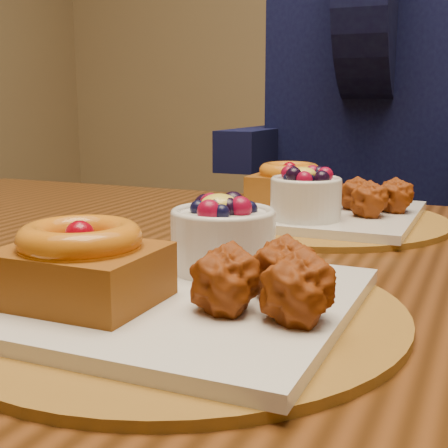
{
  "coord_description": "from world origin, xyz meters",
  "views": [
    {
      "loc": [
        0.19,
        -0.72,
        0.93
      ],
      "look_at": [
        -0.02,
        -0.23,
        0.83
      ],
      "focal_mm": 50.0,
      "sensor_mm": 36.0,
      "label": 1
    }
  ],
  "objects_px": {
    "dining_table": "(266,320)",
    "place_setting_far": "(314,205)",
    "diner": "(377,86)",
    "place_setting_near": "(177,280)",
    "chair_far": "(377,280)"
  },
  "relations": [
    {
      "from": "place_setting_near",
      "to": "chair_far",
      "type": "bearing_deg",
      "value": 90.31
    },
    {
      "from": "chair_far",
      "to": "diner",
      "type": "relative_size",
      "value": 0.98
    },
    {
      "from": "dining_table",
      "to": "place_setting_far",
      "type": "xyz_separation_m",
      "value": [
        -0.0,
        0.21,
        0.1
      ]
    },
    {
      "from": "place_setting_near",
      "to": "place_setting_far",
      "type": "bearing_deg",
      "value": 89.96
    },
    {
      "from": "dining_table",
      "to": "diner",
      "type": "xyz_separation_m",
      "value": [
        -0.02,
        0.77,
        0.29
      ]
    },
    {
      "from": "chair_far",
      "to": "diner",
      "type": "height_order",
      "value": "diner"
    },
    {
      "from": "place_setting_far",
      "to": "diner",
      "type": "distance_m",
      "value": 0.58
    },
    {
      "from": "place_setting_near",
      "to": "chair_far",
      "type": "height_order",
      "value": "chair_far"
    },
    {
      "from": "dining_table",
      "to": "place_setting_far",
      "type": "height_order",
      "value": "place_setting_far"
    },
    {
      "from": "place_setting_far",
      "to": "place_setting_near",
      "type": "bearing_deg",
      "value": -90.04
    },
    {
      "from": "diner",
      "to": "place_setting_near",
      "type": "bearing_deg",
      "value": -65.63
    },
    {
      "from": "dining_table",
      "to": "place_setting_near",
      "type": "xyz_separation_m",
      "value": [
        -0.0,
        -0.21,
        0.11
      ]
    },
    {
      "from": "dining_table",
      "to": "place_setting_near",
      "type": "distance_m",
      "value": 0.24
    },
    {
      "from": "place_setting_near",
      "to": "diner",
      "type": "bearing_deg",
      "value": 90.72
    },
    {
      "from": "diner",
      "to": "dining_table",
      "type": "bearing_deg",
      "value": -65.16
    }
  ]
}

